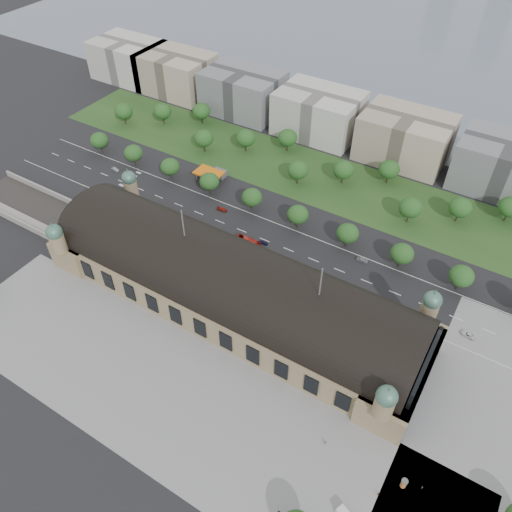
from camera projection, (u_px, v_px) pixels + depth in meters
The scene contains 56 objects.
ground at pixel (232, 303), 193.15m from camera, with size 900.00×900.00×0.00m, color black.
station at pixel (231, 285), 186.03m from camera, with size 150.00×48.40×44.30m.
track_cutting at pixel (33, 212), 232.87m from camera, with size 70.00×24.00×3.10m.
plaza_south at pixel (183, 403), 162.32m from camera, with size 190.00×48.00×0.12m, color gray.
plaza_east at pixel (509, 435), 154.22m from camera, with size 56.00×100.00×0.12m, color gray.
road_slab at pixel (242, 231), 224.06m from camera, with size 260.00×26.00×0.10m, color black.
grass_belt at pixel (308, 174), 255.99m from camera, with size 300.00×45.00×0.10m, color #24491D.
petrol_station at pixel (215, 173), 251.61m from camera, with size 14.00×13.00×5.05m.
lake at pixel (450, 48), 376.35m from camera, with size 700.00×320.00×0.08m, color slate.
office_0 at pixel (129, 60), 330.84m from camera, with size 45.00×32.00×24.00m, color silver.
office_1 at pixel (177, 73), 315.73m from camera, with size 45.00×32.00×24.00m, color #BBAA93.
office_2 at pixel (243, 92), 296.83m from camera, with size 45.00×32.00×24.00m, color gray.
office_3 at pixel (318, 113), 277.94m from camera, with size 45.00×32.00×24.00m, color silver.
office_4 at pixel (405, 138), 259.04m from camera, with size 45.00×32.00×24.00m, color #BBAA93.
office_5 at pixel (505, 166), 240.15m from camera, with size 45.00×32.00×24.00m, color gray.
tree_row_0 at pixel (99, 140), 265.93m from camera, with size 9.60×9.60×11.52m.
tree_row_1 at pixel (133, 153), 256.86m from camera, with size 9.60×9.60×11.52m.
tree_row_2 at pixel (170, 167), 247.80m from camera, with size 9.60×9.60×11.52m.
tree_row_3 at pixel (209, 181), 238.73m from camera, with size 9.60×9.60×11.52m.
tree_row_4 at pixel (252, 197), 229.66m from camera, with size 9.60×9.60×11.52m.
tree_row_5 at pixel (298, 215), 220.59m from camera, with size 9.60×9.60×11.52m.
tree_row_6 at pixel (348, 233), 211.52m from camera, with size 9.60×9.60×11.52m.
tree_row_7 at pixel (402, 254), 202.45m from camera, with size 9.60×9.60×11.52m.
tree_row_8 at pixel (462, 276), 193.38m from camera, with size 9.60×9.60×11.52m.
tree_belt_0 at pixel (124, 111), 287.73m from camera, with size 10.40×10.40×12.48m.
tree_belt_1 at pixel (163, 111), 287.92m from camera, with size 10.40×10.40×12.48m.
tree_belt_2 at pixel (201, 111), 288.12m from camera, with size 10.40×10.40×12.48m.
tree_belt_3 at pixel (204, 138), 266.19m from camera, with size 10.40×10.40×12.48m.
tree_belt_4 at pixel (246, 138), 266.38m from camera, with size 10.40×10.40×12.48m.
tree_belt_5 at pixel (288, 138), 266.58m from camera, with size 10.40×10.40×12.48m.
tree_belt_6 at pixel (298, 170), 244.65m from camera, with size 10.40×10.40×12.48m.
tree_belt_7 at pixel (344, 170), 244.84m from camera, with size 10.40×10.40×12.48m.
tree_belt_8 at pixel (389, 169), 245.04m from camera, with size 10.40×10.40×12.48m.
tree_belt_9 at pixel (410, 208), 223.11m from camera, with size 10.40×10.40×12.48m.
tree_belt_10 at pixel (460, 207), 223.30m from camera, with size 10.40×10.40×12.48m.
tree_belt_11 at pixel (510, 207), 223.50m from camera, with size 10.40×10.40×12.48m.
traffic_car_1 at pixel (115, 169), 257.98m from camera, with size 1.58×4.53×1.49m, color gray.
traffic_car_3 at pixel (222, 209), 234.04m from camera, with size 2.00×4.92×1.43m, color maroon.
traffic_car_4 at pixel (263, 242), 217.33m from camera, with size 1.69×4.20×1.43m, color #17163E.
traffic_car_5 at pixel (362, 260), 209.38m from camera, with size 1.69×4.86×1.60m, color slate.
traffic_car_6 at pixel (468, 334), 181.36m from camera, with size 2.45×5.32×1.48m, color white.
parked_car_0 at pixel (165, 221), 227.74m from camera, with size 1.54×4.42×1.46m, color black.
parked_car_1 at pixel (166, 221), 227.88m from camera, with size 2.55×5.53×1.54m, color maroon.
parked_car_2 at pixel (129, 212), 232.74m from camera, with size 2.18×5.35×1.55m, color #18163F.
parked_car_3 at pixel (182, 235), 220.86m from camera, with size 1.75×4.34×1.48m, color slate.
parked_car_4 at pixel (159, 221), 227.83m from camera, with size 1.42×4.09×1.35m, color silver.
parked_car_5 at pixel (224, 253), 212.50m from camera, with size 2.18×4.72×1.31m, color gray.
parked_car_6 at pixel (177, 233), 222.05m from camera, with size 1.86×4.58×1.33m, color black.
bus_west at pixel (248, 241), 216.52m from camera, with size 2.67×11.43×3.18m, color red.
bus_mid at pixel (288, 266), 205.11m from camera, with size 3.16×13.51×3.76m, color silver.
bus_east at pixel (333, 286), 197.16m from camera, with size 3.18×13.58×3.78m, color silver.
advertising_column at pixel (404, 483), 141.88m from camera, with size 1.93×1.93×3.66m.
pedestrian_0 at pixel (325, 443), 151.54m from camera, with size 0.87×0.50×1.78m, color gray.
pedestrian_1 at pixel (378, 494), 140.85m from camera, with size 0.58×0.38×1.59m, color gray.
pedestrian_2 at pixel (422, 487), 142.21m from camera, with size 0.77×0.44×1.58m, color gray.
pedestrian_4 at pixel (279, 512), 137.32m from camera, with size 1.00×0.43×1.55m, color gray.
Camera 1 is at (74.23, -103.13, 146.89)m, focal length 35.00 mm.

